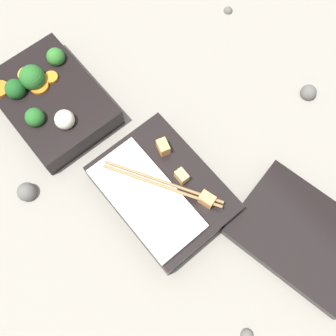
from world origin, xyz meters
TOP-DOWN VIEW (x-y plane):
  - ground_plane at (0.00, 0.00)m, footprint 3.00×3.00m
  - bento_tray_vegetable at (-0.14, -0.02)m, footprint 0.21×0.15m
  - bento_tray_rice at (0.12, 0.02)m, footprint 0.21×0.15m
  - bento_lid at (0.31, 0.15)m, footprint 0.23×0.19m
  - pebble_0 at (-0.03, -0.15)m, footprint 0.03×0.03m
  - pebble_1 at (0.36, -0.02)m, footprint 0.02×0.02m
  - pebble_2 at (0.14, 0.35)m, footprint 0.03×0.03m
  - pebble_3 at (-0.09, 0.36)m, footprint 0.02×0.02m

SIDE VIEW (x-z plane):
  - ground_plane at x=0.00m, z-range 0.00..0.00m
  - pebble_3 at x=-0.09m, z-range 0.00..0.01m
  - pebble_1 at x=0.36m, z-range 0.00..0.01m
  - pebble_2 at x=0.14m, z-range -0.01..0.02m
  - pebble_0 at x=-0.03m, z-range -0.01..0.02m
  - bento_lid at x=0.31m, z-range 0.00..0.02m
  - bento_tray_rice at x=0.12m, z-range -0.01..0.06m
  - bento_tray_vegetable at x=-0.14m, z-range -0.01..0.06m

